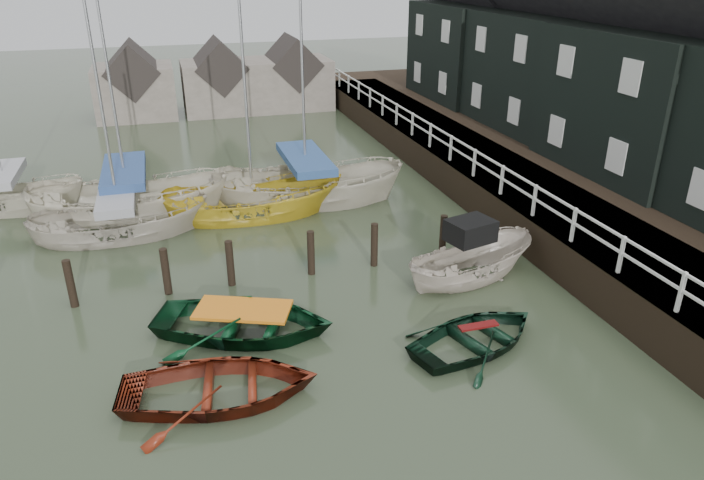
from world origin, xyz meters
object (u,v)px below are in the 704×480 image
object	(u,v)px
sailboat_a	(122,233)
sailboat_c	(254,214)
sailboat_d	(306,199)
sailboat_e	(10,207)
rowboat_dkgreen	(477,345)
motorboat	(470,275)
sailboat_b	(130,213)
rowboat_green	(245,333)
rowboat_red	(221,398)

from	to	relation	value
sailboat_a	sailboat_c	distance (m)	4.68
sailboat_d	sailboat_e	bearing A→B (deg)	91.03
sailboat_a	sailboat_e	size ratio (longest dim) A/B	1.04
rowboat_dkgreen	sailboat_a	world-z (taller)	sailboat_a
motorboat	sailboat_b	world-z (taller)	sailboat_b
rowboat_green	sailboat_a	size ratio (longest dim) A/B	0.46
rowboat_green	sailboat_e	bearing A→B (deg)	55.83
motorboat	sailboat_e	size ratio (longest dim) A/B	0.49
rowboat_green	sailboat_c	size ratio (longest dim) A/B	0.42
rowboat_green	sailboat_c	bearing A→B (deg)	12.41
motorboat	sailboat_e	xyz separation A→B (m)	(-14.27, 10.18, -0.03)
sailboat_e	sailboat_c	bearing A→B (deg)	-95.04
rowboat_dkgreen	sailboat_e	bearing A→B (deg)	26.51
sailboat_a	rowboat_green	bearing A→B (deg)	-156.33
rowboat_dkgreen	motorboat	distance (m)	3.62
sailboat_e	sailboat_d	bearing A→B (deg)	-87.13
rowboat_red	sailboat_d	distance (m)	12.20
sailboat_b	sailboat_e	xyz separation A→B (m)	(-4.42, 1.96, 0.00)
rowboat_green	sailboat_a	distance (m)	8.08
motorboat	sailboat_b	xyz separation A→B (m)	(-9.84, 8.22, -0.03)
sailboat_c	sailboat_d	size ratio (longest dim) A/B	0.85
rowboat_dkgreen	sailboat_b	bearing A→B (deg)	19.03
rowboat_dkgreen	sailboat_c	world-z (taller)	sailboat_c
rowboat_dkgreen	sailboat_d	world-z (taller)	sailboat_d
rowboat_green	sailboat_c	world-z (taller)	sailboat_c
sailboat_e	rowboat_green	bearing A→B (deg)	-131.61
rowboat_dkgreen	sailboat_e	world-z (taller)	sailboat_e
rowboat_dkgreen	sailboat_c	bearing A→B (deg)	4.23
rowboat_red	sailboat_d	xyz separation A→B (m)	(4.52, 11.33, 0.06)
rowboat_green	motorboat	size ratio (longest dim) A/B	0.97
rowboat_green	sailboat_b	bearing A→B (deg)	40.26
rowboat_green	rowboat_dkgreen	world-z (taller)	rowboat_green
motorboat	sailboat_a	distance (m)	11.89
rowboat_red	rowboat_green	world-z (taller)	rowboat_green
motorboat	sailboat_c	world-z (taller)	sailboat_c
rowboat_red	sailboat_c	distance (m)	10.74
sailboat_a	sailboat_c	bearing A→B (deg)	-82.15
sailboat_c	sailboat_d	world-z (taller)	sailboat_d
rowboat_green	motorboat	xyz separation A→B (m)	(6.88, 1.10, 0.09)
motorboat	sailboat_d	size ratio (longest dim) A/B	0.37
sailboat_a	sailboat_d	xyz separation A→B (m)	(6.85, 1.45, -0.00)
sailboat_a	sailboat_c	xyz separation A→B (m)	(4.64, 0.61, -0.05)
rowboat_red	motorboat	distance (m)	8.52
sailboat_a	sailboat_e	world-z (taller)	sailboat_a
rowboat_green	motorboat	world-z (taller)	motorboat
rowboat_red	sailboat_a	bearing A→B (deg)	21.47
rowboat_dkgreen	sailboat_b	distance (m)	14.26
rowboat_green	rowboat_dkgreen	distance (m)	5.86
rowboat_red	rowboat_green	size ratio (longest dim) A/B	0.93
rowboat_red	motorboat	xyz separation A→B (m)	(7.74, 3.56, 0.09)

